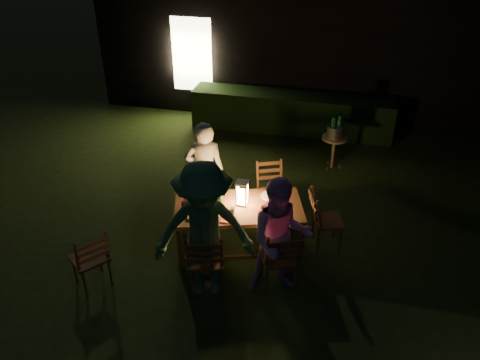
% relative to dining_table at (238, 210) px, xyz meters
% --- Properties ---
extents(garden_envelope, '(40.00, 40.00, 3.20)m').
position_rel_dining_table_xyz_m(garden_envelope, '(0.63, 6.56, 0.93)').
color(garden_envelope, black).
rests_on(garden_envelope, ground).
extents(dining_table, '(1.89, 1.32, 0.72)m').
position_rel_dining_table_xyz_m(dining_table, '(0.00, 0.00, 0.00)').
color(dining_table, '#4F2E1A').
rests_on(dining_table, ground).
extents(chair_near_left, '(0.55, 0.57, 0.99)m').
position_rel_dining_table_xyz_m(chair_near_left, '(-0.20, -0.87, -0.35)').
color(chair_near_left, '#4F2E1A').
rests_on(chair_near_left, ground).
extents(chair_near_right, '(0.59, 0.61, 0.98)m').
position_rel_dining_table_xyz_m(chair_near_right, '(0.66, -0.60, -0.35)').
color(chair_near_right, '#4F2E1A').
rests_on(chair_near_right, ground).
extents(chair_far_left, '(0.53, 0.55, 0.90)m').
position_rel_dining_table_xyz_m(chair_far_left, '(-0.66, 0.60, -0.37)').
color(chair_far_left, '#4F2E1A').
rests_on(chair_far_left, ground).
extents(chair_far_right, '(0.55, 0.56, 0.91)m').
position_rel_dining_table_xyz_m(chair_far_right, '(0.30, 0.90, -0.37)').
color(chair_far_right, '#4F2E1A').
rests_on(chair_far_right, ground).
extents(chair_end, '(0.54, 0.51, 0.91)m').
position_rel_dining_table_xyz_m(chair_end, '(1.18, 0.36, -0.37)').
color(chair_end, '#4F2E1A').
rests_on(chair_end, ground).
extents(chair_spare, '(0.60, 0.60, 0.92)m').
position_rel_dining_table_xyz_m(chair_spare, '(-1.62, -1.14, -0.37)').
color(chair_spare, '#4F2E1A').
rests_on(chair_spare, ground).
extents(person_house_side, '(0.67, 0.54, 1.59)m').
position_rel_dining_table_xyz_m(person_house_side, '(-0.67, 0.65, 0.15)').
color(person_house_side, '#E8E7C6').
rests_on(person_house_side, ground).
extents(person_opp_right, '(0.91, 0.80, 1.59)m').
position_rel_dining_table_xyz_m(person_opp_right, '(0.67, -0.65, 0.15)').
color(person_opp_right, '#CF8EBF').
rests_on(person_opp_right, ground).
extents(person_opp_left, '(1.34, 1.00, 1.84)m').
position_rel_dining_table_xyz_m(person_opp_left, '(-0.19, -0.92, 0.28)').
color(person_opp_left, '#326538').
rests_on(person_opp_left, ground).
extents(lantern, '(0.16, 0.16, 0.35)m').
position_rel_dining_table_xyz_m(lantern, '(0.03, 0.06, 0.23)').
color(lantern, white).
rests_on(lantern, dining_table).
extents(plate_far_left, '(0.25, 0.25, 0.01)m').
position_rel_dining_table_xyz_m(plate_far_left, '(-0.59, 0.05, 0.08)').
color(plate_far_left, white).
rests_on(plate_far_left, dining_table).
extents(plate_near_left, '(0.25, 0.25, 0.01)m').
position_rel_dining_table_xyz_m(plate_near_left, '(-0.46, -0.37, 0.08)').
color(plate_near_left, white).
rests_on(plate_near_left, dining_table).
extents(plate_far_right, '(0.25, 0.25, 0.01)m').
position_rel_dining_table_xyz_m(plate_far_right, '(0.37, 0.34, 0.08)').
color(plate_far_right, white).
rests_on(plate_far_right, dining_table).
extents(plate_near_right, '(0.25, 0.25, 0.01)m').
position_rel_dining_table_xyz_m(plate_near_right, '(0.49, -0.08, 0.08)').
color(plate_near_right, white).
rests_on(plate_near_right, dining_table).
extents(wineglass_a, '(0.06, 0.06, 0.18)m').
position_rel_dining_table_xyz_m(wineglass_a, '(-0.37, 0.18, 0.16)').
color(wineglass_a, '#59070F').
rests_on(wineglass_a, dining_table).
extents(wineglass_b, '(0.06, 0.06, 0.18)m').
position_rel_dining_table_xyz_m(wineglass_b, '(-0.65, -0.33, 0.16)').
color(wineglass_b, '#59070F').
rests_on(wineglass_b, dining_table).
extents(wineglass_c, '(0.06, 0.06, 0.18)m').
position_rel_dining_table_xyz_m(wineglass_c, '(0.37, -0.18, 0.16)').
color(wineglass_c, '#59070F').
rests_on(wineglass_c, dining_table).
extents(wineglass_d, '(0.06, 0.06, 0.18)m').
position_rel_dining_table_xyz_m(wineglass_d, '(0.54, 0.35, 0.16)').
color(wineglass_d, '#59070F').
rests_on(wineglass_d, dining_table).
extents(wineglass_e, '(0.06, 0.06, 0.18)m').
position_rel_dining_table_xyz_m(wineglass_e, '(-0.01, -0.32, 0.16)').
color(wineglass_e, silver).
rests_on(wineglass_e, dining_table).
extents(bottle_table, '(0.07, 0.07, 0.28)m').
position_rel_dining_table_xyz_m(bottle_table, '(-0.24, -0.07, 0.21)').
color(bottle_table, '#0F471E').
rests_on(bottle_table, dining_table).
extents(napkin_left, '(0.18, 0.14, 0.01)m').
position_rel_dining_table_xyz_m(napkin_left, '(-0.05, -0.35, 0.08)').
color(napkin_left, red).
rests_on(napkin_left, dining_table).
extents(napkin_right, '(0.18, 0.14, 0.01)m').
position_rel_dining_table_xyz_m(napkin_right, '(0.61, -0.12, 0.08)').
color(napkin_right, red).
rests_on(napkin_right, dining_table).
extents(phone, '(0.14, 0.07, 0.01)m').
position_rel_dining_table_xyz_m(phone, '(-0.50, -0.47, 0.07)').
color(phone, black).
rests_on(phone, dining_table).
extents(side_table, '(0.46, 0.46, 0.62)m').
position_rel_dining_table_xyz_m(side_table, '(1.13, 2.67, -0.10)').
color(side_table, brown).
rests_on(side_table, ground).
extents(ice_bucket, '(0.30, 0.30, 0.22)m').
position_rel_dining_table_xyz_m(ice_bucket, '(1.13, 2.67, 0.09)').
color(ice_bucket, '#A5A8AD').
rests_on(ice_bucket, side_table).
extents(bottle_bucket_a, '(0.07, 0.07, 0.32)m').
position_rel_dining_table_xyz_m(bottle_bucket_a, '(1.08, 2.63, 0.14)').
color(bottle_bucket_a, '#0F471E').
rests_on(bottle_bucket_a, side_table).
extents(bottle_bucket_b, '(0.07, 0.07, 0.32)m').
position_rel_dining_table_xyz_m(bottle_bucket_b, '(1.18, 2.71, 0.14)').
color(bottle_bucket_b, '#0F471E').
rests_on(bottle_bucket_b, side_table).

